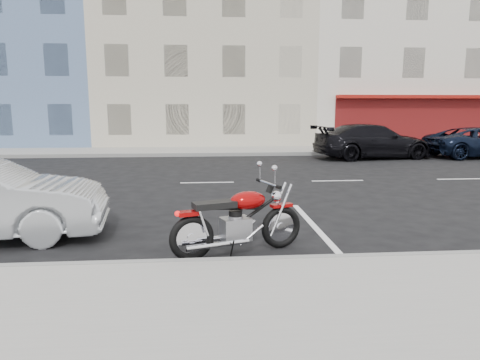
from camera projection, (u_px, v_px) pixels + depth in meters
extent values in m
plane|color=black|center=(273.00, 182.00, 12.97)|extent=(120.00, 120.00, 0.00)
cube|color=gray|center=(145.00, 152.00, 21.11)|extent=(80.00, 3.40, 0.15)
cube|color=gray|center=(140.00, 155.00, 19.44)|extent=(80.00, 0.12, 0.16)
cube|color=slate|center=(13.00, 38.00, 26.78)|extent=(12.00, 12.00, 13.00)
cube|color=#B9B099|center=(205.00, 53.00, 27.86)|extent=(12.00, 12.00, 11.50)
cube|color=beige|center=(398.00, 47.00, 28.81)|extent=(14.00, 12.00, 12.50)
cylinder|color=beige|center=(476.00, 142.00, 22.20)|extent=(0.20, 0.20, 0.60)
sphere|color=beige|center=(477.00, 136.00, 22.15)|extent=(0.20, 0.20, 0.20)
torus|color=black|center=(321.00, 223.00, 7.12)|extent=(0.68, 0.32, 0.68)
torus|color=black|center=(240.00, 233.00, 6.54)|extent=(0.68, 0.32, 0.68)
cube|color=#8A0505|center=(322.00, 202.00, 7.06)|extent=(0.37, 0.24, 0.05)
cube|color=#8A0505|center=(237.00, 209.00, 6.46)|extent=(0.34, 0.25, 0.06)
cube|color=gray|center=(280.00, 224.00, 6.80)|extent=(0.50, 0.43, 0.35)
ellipsoid|color=#8A0505|center=(292.00, 197.00, 6.81)|extent=(0.65, 0.51, 0.28)
cube|color=black|center=(261.00, 201.00, 6.60)|extent=(0.68, 0.45, 0.09)
cylinder|color=silver|center=(311.00, 181.00, 6.90)|extent=(0.26, 0.69, 0.04)
sphere|color=silver|center=(318.00, 193.00, 6.99)|extent=(0.17, 0.17, 0.17)
cylinder|color=silver|center=(265.00, 239.00, 6.57)|extent=(0.94, 0.39, 0.08)
cylinder|color=silver|center=(257.00, 234.00, 6.83)|extent=(0.94, 0.39, 0.08)
cylinder|color=silver|center=(319.00, 205.00, 7.04)|extent=(0.39, 0.17, 0.81)
cylinder|color=black|center=(292.00, 213.00, 6.86)|extent=(0.79, 0.31, 0.50)
imported|color=black|center=(372.00, 141.00, 18.81)|extent=(5.44, 2.80, 1.51)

